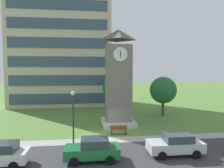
% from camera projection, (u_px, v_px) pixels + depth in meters
% --- Properties ---
extents(ground_plane, '(160.00, 160.00, 0.00)m').
position_uv_depth(ground_plane, '(112.00, 134.00, 22.64)').
color(ground_plane, '#567F38').
extents(street_asphalt, '(120.00, 7.20, 0.01)m').
position_uv_depth(street_asphalt, '(123.00, 159.00, 16.42)').
color(street_asphalt, '#38383A').
rests_on(street_asphalt, ground).
extents(kerb_strip, '(120.00, 1.60, 0.01)m').
position_uv_depth(kerb_strip, '(114.00, 140.00, 20.77)').
color(kerb_strip, '#9E9E99').
rests_on(kerb_strip, ground).
extents(office_building, '(18.11, 10.56, 25.60)m').
position_uv_depth(office_building, '(62.00, 38.00, 41.71)').
color(office_building, beige).
rests_on(office_building, ground).
extents(clock_tower, '(3.88, 3.88, 11.47)m').
position_uv_depth(clock_tower, '(118.00, 83.00, 25.89)').
color(clock_tower, slate).
rests_on(clock_tower, ground).
extents(park_bench, '(1.85, 0.75, 0.88)m').
position_uv_depth(park_bench, '(119.00, 130.00, 22.60)').
color(park_bench, brown).
rests_on(park_bench, ground).
extents(street_lamp, '(0.36, 0.36, 4.95)m').
position_uv_depth(street_lamp, '(73.00, 112.00, 18.60)').
color(street_lamp, '#333338').
rests_on(street_lamp, ground).
extents(tree_streetside, '(3.49, 3.49, 5.45)m').
position_uv_depth(tree_streetside, '(113.00, 88.00, 34.91)').
color(tree_streetside, '#513823').
rests_on(tree_streetside, ground).
extents(tree_by_building, '(3.88, 3.88, 5.66)m').
position_uv_depth(tree_by_building, '(163.00, 90.00, 31.43)').
color(tree_by_building, '#513823').
rests_on(tree_by_building, ground).
extents(parked_car_white, '(4.05, 1.98, 1.69)m').
position_uv_depth(parked_car_white, '(0.00, 154.00, 15.14)').
color(parked_car_white, silver).
rests_on(parked_car_white, ground).
extents(parked_car_green, '(4.11, 2.01, 1.69)m').
position_uv_depth(parked_car_green, '(93.00, 149.00, 16.08)').
color(parked_car_green, '#1E6B38').
rests_on(parked_car_green, ground).
extents(parked_car_silver, '(4.39, 2.11, 1.69)m').
position_uv_depth(parked_car_silver, '(176.00, 144.00, 17.20)').
color(parked_car_silver, silver).
rests_on(parked_car_silver, ground).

